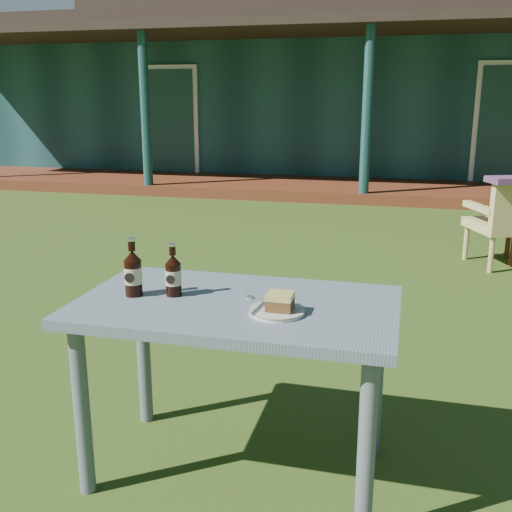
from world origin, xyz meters
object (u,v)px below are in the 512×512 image
(cola_bottle_near, at_px, (173,275))
(armchair_left, at_px, (511,219))
(cafe_table, at_px, (237,327))
(cola_bottle_far, at_px, (133,273))
(plate, at_px, (277,311))
(cake_slice, at_px, (280,301))

(cola_bottle_near, bearing_deg, armchair_left, 63.20)
(cafe_table, bearing_deg, cola_bottle_far, -176.29)
(cola_bottle_near, distance_m, armchair_left, 3.89)
(cafe_table, xyz_separation_m, plate, (0.17, -0.08, 0.11))
(cake_slice, relative_size, cola_bottle_far, 0.40)
(cafe_table, relative_size, armchair_left, 1.55)
(plate, relative_size, cola_bottle_near, 0.99)
(armchair_left, bearing_deg, cola_bottle_near, -116.80)
(cafe_table, relative_size, cola_bottle_far, 5.27)
(plate, xyz_separation_m, cola_bottle_far, (-0.58, 0.05, 0.08))
(cake_slice, bearing_deg, cola_bottle_far, 174.61)
(cafe_table, xyz_separation_m, cola_bottle_far, (-0.40, -0.03, 0.19))
(plate, bearing_deg, cafe_table, 155.01)
(plate, height_order, cola_bottle_near, cola_bottle_near)
(cafe_table, bearing_deg, cola_bottle_near, 177.32)
(cola_bottle_far, bearing_deg, armchair_left, 61.52)
(cake_slice, xyz_separation_m, cola_bottle_far, (-0.59, 0.06, 0.05))
(cake_slice, xyz_separation_m, cola_bottle_near, (-0.44, 0.09, 0.04))
(cola_bottle_far, distance_m, armchair_left, 4.00)
(cola_bottle_far, relative_size, armchair_left, 0.29)
(plate, distance_m, cola_bottle_far, 0.59)
(cake_slice, distance_m, armchair_left, 3.80)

